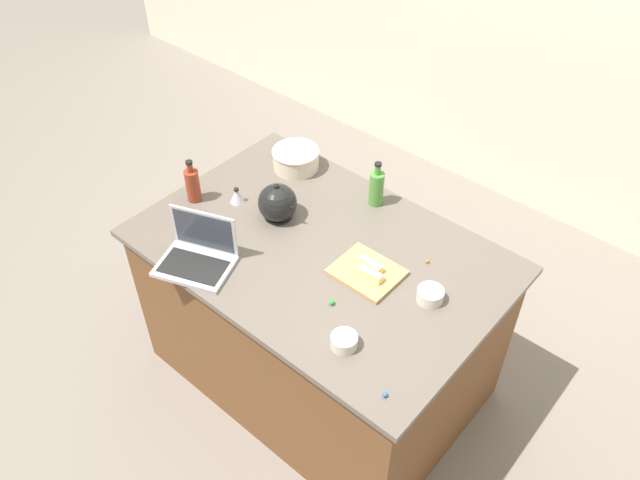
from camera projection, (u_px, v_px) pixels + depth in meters
name	position (u px, v px, depth m)	size (l,w,h in m)	color
ground_plane	(320.00, 371.00, 3.38)	(12.00, 12.00, 0.00)	slate
wall_back	(552.00, 14.00, 3.65)	(8.00, 0.10, 2.60)	beige
island_counter	(320.00, 316.00, 3.08)	(1.59, 1.06, 0.90)	brown
laptop	(198.00, 254.00, 2.68)	(0.37, 0.33, 0.22)	#B7B7BC
mixing_bowl_large	(296.00, 158.00, 3.18)	(0.24, 0.24, 0.10)	beige
bottle_soy	(193.00, 184.00, 2.97)	(0.07, 0.07, 0.22)	maroon
bottle_olive	(376.00, 187.00, 2.95)	(0.07, 0.07, 0.23)	#4C8C38
kettle	(278.00, 203.00, 2.88)	(0.21, 0.18, 0.20)	black
cutting_board	(367.00, 272.00, 2.66)	(0.27, 0.23, 0.02)	tan
butter_stick_left	(370.00, 274.00, 2.61)	(0.11, 0.04, 0.04)	#F4E58C
butter_stick_right	(371.00, 265.00, 2.65)	(0.11, 0.04, 0.04)	#F4E58C
ramekin_small	(344.00, 341.00, 2.37)	(0.10, 0.10, 0.05)	beige
ramekin_medium	(430.00, 295.00, 2.54)	(0.11, 0.11, 0.05)	beige
kitchen_timer	(237.00, 196.00, 2.99)	(0.07, 0.07, 0.08)	#B2B2B7
candy_0	(427.00, 261.00, 2.71)	(0.02, 0.02, 0.02)	orange
candy_1	(385.00, 395.00, 2.21)	(0.02, 0.02, 0.02)	blue
candy_2	(172.00, 209.00, 2.96)	(0.01, 0.01, 0.01)	yellow
candy_4	(332.00, 303.00, 2.53)	(0.02, 0.02, 0.02)	green
candy_5	(218.00, 246.00, 2.78)	(0.02, 0.02, 0.02)	orange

